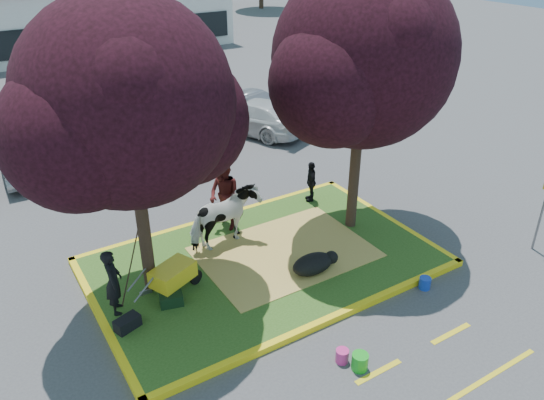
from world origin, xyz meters
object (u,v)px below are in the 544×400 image
handler (113,282)px  wheelbarrow (173,274)px  cow (225,218)px  calf (313,264)px  car_silver (21,156)px  bucket_blue (425,283)px  bucket_green (360,362)px  bucket_pink (342,356)px

handler → wheelbarrow: 1.35m
cow → calf: (1.19, -2.17, -0.55)m
car_silver → bucket_blue: bearing=122.5°
cow → bucket_blue: bearing=-150.5°
cow → calf: cow is taller
bucket_green → bucket_blue: size_ratio=1.19×
wheelbarrow → bucket_green: wheelbarrow is taller
cow → bucket_blue: (3.17, -3.90, -0.79)m
bucket_pink → handler: bearing=132.2°
handler → bucket_green: 5.29m
calf → bucket_pink: 2.79m
cow → car_silver: cow is taller
bucket_pink → bucket_blue: bearing=14.7°
calf → car_silver: 11.10m
bucket_green → bucket_pink: size_ratio=1.23×
wheelbarrow → bucket_green: (2.13, -3.93, -0.44)m
wheelbarrow → car_silver: (-1.75, 8.93, 0.02)m
bucket_green → car_silver: bearing=106.8°
calf → handler: handler is taller
bucket_green → bucket_blue: 3.14m
calf → wheelbarrow: 3.27m
handler → calf: bearing=-86.4°
cow → calf: size_ratio=1.73×
cow → bucket_pink: size_ratio=6.68×
cow → bucket_green: size_ratio=5.41×
cow → wheelbarrow: size_ratio=1.06×
cow → car_silver: size_ratio=0.49×
handler → bucket_pink: size_ratio=5.44×
handler → car_silver: 8.92m
cow → bucket_green: cow is taller
bucket_blue → calf: bearing=138.7°
wheelbarrow → calf: bearing=-42.6°
cow → bucket_pink: (0.08, -4.71, -0.80)m
wheelbarrow → bucket_pink: (1.97, -3.60, -0.47)m
handler → bucket_blue: (6.37, -2.81, -0.76)m
wheelbarrow → bucket_blue: (5.06, -2.80, -0.47)m
bucket_blue → car_silver: car_silver is taller
handler → bucket_blue: handler is taller
calf → handler: 4.56m
bucket_pink → car_silver: (-3.72, 12.53, 0.49)m
handler → bucket_green: (3.45, -3.95, -0.74)m
handler → car_silver: bearing=20.3°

